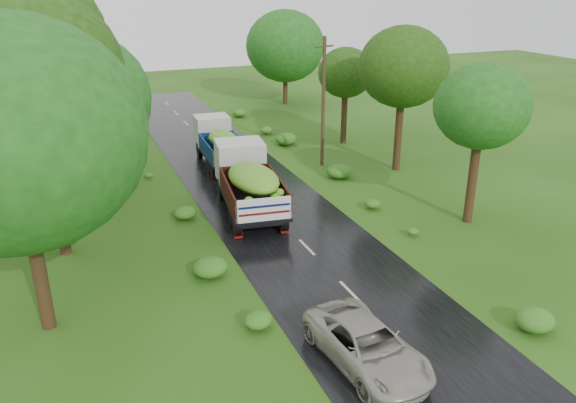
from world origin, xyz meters
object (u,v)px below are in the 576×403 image
car (367,345)px  utility_pole (323,101)px  truck_far (219,141)px  truck_near (248,178)px

car → utility_pole: (7.09, 18.12, 3.35)m
truck_far → truck_near: bearing=-92.5°
truck_far → car: 20.94m
car → truck_far: bearing=81.0°
truck_near → truck_far: bearing=92.4°
truck_far → car: (-1.25, -20.89, -0.80)m
truck_near → car: size_ratio=1.56×
truck_near → car: bearing=-84.7°
truck_near → utility_pole: (6.57, 5.19, 2.33)m
truck_near → utility_pole: bearing=45.9°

